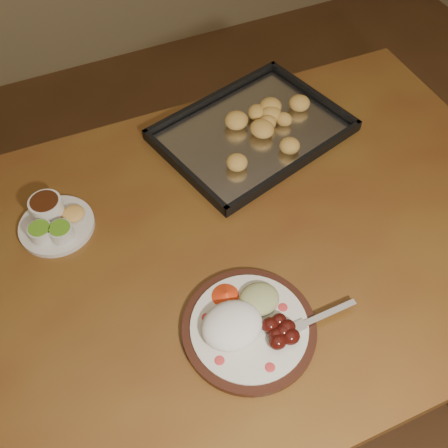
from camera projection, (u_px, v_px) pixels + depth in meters
name	position (u px, v px, depth m)	size (l,w,h in m)	color
ground	(290.00, 401.00, 1.59)	(4.00, 4.00, 0.00)	brown
dining_table	(209.00, 273.00, 1.12)	(1.52, 0.94, 0.75)	brown
dinner_plate	(247.00, 324.00, 0.92)	(0.33, 0.25, 0.06)	black
condiment_saucer	(54.00, 221.00, 1.06)	(0.16, 0.16, 0.05)	beige
baking_tray	(253.00, 131.00, 1.23)	(0.51, 0.42, 0.05)	black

